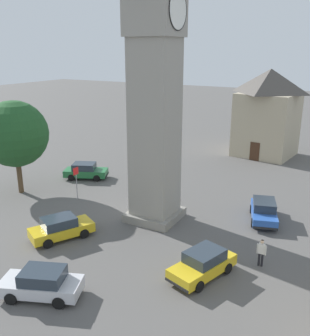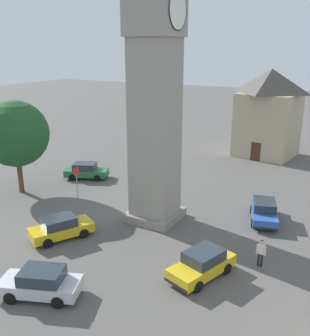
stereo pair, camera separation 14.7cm
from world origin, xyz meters
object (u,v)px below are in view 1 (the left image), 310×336
(tree, at_px, (15,134))
(road_sign, at_px, (76,178))
(car_red_corner, at_px, (61,228))
(car_white_side, at_px, (264,211))
(car_blue_kerb, at_px, (203,264))
(clock_tower, at_px, (155,27))
(car_silver_kerb, at_px, (41,283))
(car_black_far, at_px, (86,171))
(pedestrian, at_px, (261,250))
(building_shop_left, at_px, (267,112))

(tree, xyz_separation_m, road_sign, (1.10, -5.46, -3.35))
(car_red_corner, relative_size, car_white_side, 1.00)
(car_blue_kerb, xyz_separation_m, car_white_side, (8.80, -1.21, 0.00))
(clock_tower, distance_m, car_red_corner, 14.44)
(car_silver_kerb, xyz_separation_m, road_sign, (10.94, 6.96, 1.14))
(car_black_far, distance_m, pedestrian, 20.20)
(clock_tower, bearing_deg, car_silver_kerb, 177.22)
(car_red_corner, relative_size, tree, 0.55)
(car_red_corner, height_order, car_black_far, same)
(car_blue_kerb, xyz_separation_m, tree, (4.16, 18.90, 4.49))
(car_silver_kerb, bearing_deg, car_black_far, 32.28)
(pedestrian, relative_size, building_shop_left, 0.17)
(car_black_far, bearing_deg, car_blue_kerb, -121.18)
(pedestrian, bearing_deg, car_white_side, 12.24)
(car_black_far, height_order, road_sign, road_sign)
(car_red_corner, xyz_separation_m, car_black_far, (10.37, 6.38, 0.00))
(car_white_side, xyz_separation_m, pedestrian, (-6.21, -1.35, 0.25))
(car_blue_kerb, xyz_separation_m, car_black_far, (9.86, 16.29, 0.00))
(clock_tower, distance_m, road_sign, 13.74)
(pedestrian, relative_size, road_sign, 0.60)
(car_black_far, bearing_deg, car_red_corner, -148.38)
(car_blue_kerb, bearing_deg, road_sign, 68.62)
(pedestrian, xyz_separation_m, tree, (1.57, 21.45, 4.24))
(car_blue_kerb, height_order, car_red_corner, same)
(car_blue_kerb, height_order, car_silver_kerb, same)
(car_red_corner, distance_m, road_sign, 6.86)
(clock_tower, bearing_deg, tree, 94.67)
(clock_tower, xyz_separation_m, building_shop_left, (21.77, -2.78, -8.32))
(building_shop_left, distance_m, road_sign, 24.25)
(tree, bearing_deg, building_shop_left, -34.57)
(car_black_far, height_order, tree, tree)
(car_blue_kerb, relative_size, car_red_corner, 1.00)
(car_red_corner, bearing_deg, car_white_side, -50.03)
(pedestrian, relative_size, tree, 0.21)
(car_white_side, xyz_separation_m, car_black_far, (1.06, 17.49, 0.00))
(car_red_corner, distance_m, pedestrian, 12.84)
(clock_tower, xyz_separation_m, car_blue_kerb, (-5.21, -5.94, -12.65))
(clock_tower, relative_size, pedestrian, 13.54)
(car_silver_kerb, distance_m, tree, 16.47)
(building_shop_left, xyz_separation_m, road_sign, (-21.73, 10.27, -3.20))
(car_red_corner, distance_m, tree, 11.08)
(car_red_corner, distance_m, car_black_far, 12.18)
(clock_tower, height_order, car_blue_kerb, clock_tower)
(clock_tower, distance_m, car_silver_kerb, 16.70)
(car_silver_kerb, bearing_deg, building_shop_left, -5.79)
(road_sign, bearing_deg, building_shop_left, -25.30)
(tree, bearing_deg, car_blue_kerb, -102.40)
(car_red_corner, xyz_separation_m, building_shop_left, (27.50, -6.74, 4.33))
(building_shop_left, bearing_deg, car_blue_kerb, -173.31)
(car_silver_kerb, xyz_separation_m, car_white_side, (14.48, -7.68, 0.00))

